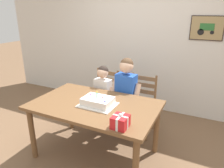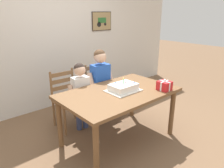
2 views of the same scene
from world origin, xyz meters
name	(u,v)px [view 1 (image 1 of 2)]	position (x,y,z in m)	size (l,w,h in m)	color
ground_plane	(96,154)	(0.00, 0.00, 0.00)	(20.00, 20.00, 0.00)	brown
back_wall	(142,42)	(0.00, 1.78, 1.30)	(6.40, 0.11, 2.60)	silver
dining_table	(95,110)	(0.00, 0.00, 0.67)	(1.58, 0.98, 0.76)	brown
birthday_cake	(98,102)	(0.06, -0.02, 0.81)	(0.44, 0.34, 0.19)	white
gift_box_red_large	(120,122)	(0.52, -0.37, 0.82)	(0.16, 0.18, 0.16)	red
chair_left	(104,97)	(-0.33, 0.84, 0.47)	(0.43, 0.43, 0.92)	brown
chair_right	(140,104)	(0.33, 0.84, 0.47)	(0.42, 0.42, 0.92)	brown
child_older	(126,90)	(0.17, 0.62, 0.75)	(0.46, 0.27, 1.24)	#38426B
child_younger	(103,92)	(-0.22, 0.62, 0.65)	(0.40, 0.24, 1.08)	#38426B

